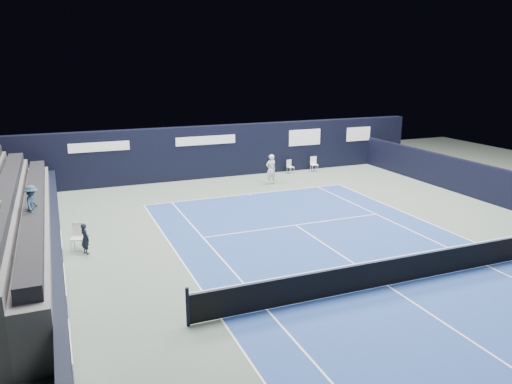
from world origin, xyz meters
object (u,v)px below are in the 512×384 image
(line_judge_chair, at_px, (78,235))
(tennis_net, at_px, (389,271))
(folding_chair_back_a, at_px, (289,164))
(folding_chair_back_b, at_px, (314,163))
(tennis_player, at_px, (271,169))

(line_judge_chair, xyz_separation_m, tennis_net, (8.75, -6.91, -0.08))
(folding_chair_back_a, relative_size, folding_chair_back_b, 0.89)
(tennis_player, bearing_deg, folding_chair_back_a, 44.12)
(folding_chair_back_a, relative_size, line_judge_chair, 0.81)
(folding_chair_back_a, distance_m, folding_chair_back_b, 1.66)
(line_judge_chair, distance_m, tennis_net, 11.15)
(folding_chair_back_b, distance_m, line_judge_chair, 17.03)
(folding_chair_back_a, height_order, tennis_player, tennis_player)
(folding_chair_back_a, relative_size, tennis_player, 0.49)
(folding_chair_back_a, xyz_separation_m, line_judge_chair, (-12.99, -8.82, 0.03))
(folding_chair_back_b, height_order, tennis_net, tennis_net)
(folding_chair_back_b, distance_m, tennis_player, 4.38)
(line_judge_chair, bearing_deg, folding_chair_back_b, 50.91)
(tennis_net, bearing_deg, folding_chair_back_b, 69.32)
(folding_chair_back_a, distance_m, line_judge_chair, 15.70)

